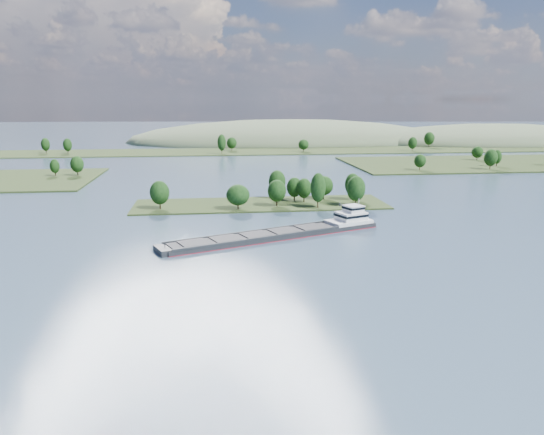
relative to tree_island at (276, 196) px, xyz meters
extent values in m
plane|color=#34445A|center=(-5.93, -59.05, -3.82)|extent=(1800.00, 1800.00, 0.00)
cube|color=#212F15|center=(-5.93, 0.95, -3.82)|extent=(100.00, 30.00, 1.20)
cylinder|color=black|center=(15.14, -9.73, -1.02)|extent=(0.50, 0.50, 4.41)
ellipsoid|color=black|center=(15.14, -9.73, 4.59)|extent=(5.94, 5.94, 11.33)
cylinder|color=black|center=(2.28, 12.89, -1.30)|extent=(0.50, 0.50, 3.83)
ellipsoid|color=black|center=(2.28, 12.89, 3.57)|extent=(7.22, 7.22, 9.86)
cylinder|color=black|center=(-0.03, -4.48, -1.53)|extent=(0.50, 0.50, 3.37)
ellipsoid|color=black|center=(-0.03, -4.48, 2.75)|extent=(7.26, 7.26, 8.66)
cylinder|color=black|center=(8.47, 5.45, -1.64)|extent=(0.50, 0.50, 3.16)
ellipsoid|color=black|center=(8.47, 5.45, 2.37)|extent=(6.40, 6.40, 8.11)
cylinder|color=black|center=(-15.44, -9.10, -1.67)|extent=(0.50, 0.50, 3.10)
ellipsoid|color=black|center=(-15.44, -9.10, 2.27)|extent=(8.88, 8.88, 7.96)
cylinder|color=black|center=(-44.80, -5.04, -1.45)|extent=(0.50, 0.50, 3.54)
ellipsoid|color=black|center=(-44.80, -5.04, 3.06)|extent=(7.41, 7.41, 9.11)
cylinder|color=black|center=(11.98, 2.54, -1.64)|extent=(0.50, 0.50, 3.16)
ellipsoid|color=black|center=(11.98, 2.54, 2.38)|extent=(6.04, 6.04, 8.13)
cylinder|color=black|center=(32.63, 4.63, -1.41)|extent=(0.50, 0.50, 3.62)
ellipsoid|color=black|center=(32.63, 4.63, 3.20)|extent=(6.41, 6.41, 9.31)
cylinder|color=black|center=(30.48, -8.13, -1.29)|extent=(0.50, 0.50, 3.86)
ellipsoid|color=black|center=(30.48, -8.13, 3.61)|extent=(7.35, 7.35, 9.92)
cylinder|color=black|center=(21.25, 8.03, -1.64)|extent=(0.50, 0.50, 3.16)
ellipsoid|color=black|center=(21.25, 8.03, 2.38)|extent=(7.99, 7.99, 8.12)
cylinder|color=black|center=(-96.88, 90.45, -1.28)|extent=(0.50, 0.50, 3.49)
ellipsoid|color=black|center=(-96.88, 90.45, 3.15)|extent=(7.13, 7.13, 8.96)
cylinder|color=black|center=(-108.51, 90.10, -1.51)|extent=(0.50, 0.50, 3.02)
ellipsoid|color=black|center=(-108.51, 90.10, 2.33)|extent=(5.11, 5.11, 7.77)
cylinder|color=black|center=(96.46, 90.39, -1.49)|extent=(0.50, 0.50, 3.05)
ellipsoid|color=black|center=(96.46, 90.39, 2.39)|extent=(6.80, 6.80, 7.85)
cylinder|color=black|center=(139.34, 89.08, -1.08)|extent=(0.50, 0.50, 3.88)
ellipsoid|color=black|center=(139.34, 89.08, 3.86)|extent=(7.83, 7.83, 9.99)
cylinder|color=black|center=(150.24, 101.15, -1.34)|extent=(0.50, 0.50, 3.36)
ellipsoid|color=black|center=(150.24, 101.15, 2.93)|extent=(5.44, 5.44, 8.64)
cylinder|color=black|center=(155.48, 135.72, -1.48)|extent=(0.50, 0.50, 3.08)
ellipsoid|color=black|center=(155.48, 135.72, 2.43)|extent=(7.64, 7.64, 7.91)
cube|color=#212F15|center=(-5.93, 220.95, -3.82)|extent=(900.00, 60.00, 1.20)
cylinder|color=black|center=(-150.27, 220.65, -1.28)|extent=(0.50, 0.50, 3.87)
ellipsoid|color=black|center=(-150.27, 220.65, 3.64)|extent=(6.57, 6.57, 9.96)
cylinder|color=black|center=(136.34, 203.93, -1.36)|extent=(0.50, 0.50, 3.73)
ellipsoid|color=black|center=(136.34, 203.93, 3.38)|extent=(7.08, 7.08, 9.58)
cylinder|color=black|center=(-7.28, 224.62, -1.44)|extent=(0.50, 0.50, 3.56)
ellipsoid|color=black|center=(-7.28, 224.62, 3.08)|extent=(8.08, 8.08, 9.14)
cylinder|color=black|center=(163.36, 235.12, -1.04)|extent=(0.50, 0.50, 4.36)
ellipsoid|color=black|center=(163.36, 235.12, 4.50)|extent=(8.82, 8.82, 11.20)
cylinder|color=black|center=(-132.68, 215.41, -1.30)|extent=(0.50, 0.50, 3.83)
ellipsoid|color=black|center=(-132.68, 215.41, 3.57)|extent=(6.69, 6.69, 9.86)
cylinder|color=black|center=(49.00, 210.41, -1.62)|extent=(0.50, 0.50, 3.19)
ellipsoid|color=black|center=(49.00, 210.41, 2.43)|extent=(8.37, 8.37, 8.21)
cylinder|color=black|center=(-15.93, 201.07, -0.79)|extent=(0.50, 0.50, 4.85)
ellipsoid|color=black|center=(-15.93, 201.07, 5.37)|extent=(6.42, 6.42, 12.47)
ellipsoid|color=#49583D|center=(254.07, 290.95, -3.82)|extent=(260.00, 140.00, 36.00)
ellipsoid|color=#49583D|center=(54.07, 320.95, -3.82)|extent=(320.00, 160.00, 44.00)
cube|color=black|center=(-6.16, -50.25, -3.38)|extent=(68.99, 34.95, 1.95)
cube|color=maroon|center=(-6.16, -50.25, -3.77)|extent=(69.22, 35.18, 0.22)
cube|color=black|center=(-14.36, -48.91, -2.14)|extent=(51.01, 21.06, 0.71)
cube|color=black|center=(-11.08, -56.95, -2.14)|extent=(51.01, 21.06, 0.71)
cube|color=black|center=(-12.72, -52.93, -2.27)|extent=(52.24, 27.45, 0.27)
cube|color=black|center=(-30.77, -60.28, -2.00)|extent=(10.13, 9.74, 0.31)
cube|color=black|center=(-21.75, -56.60, -2.00)|extent=(10.13, 9.74, 0.31)
cube|color=black|center=(-12.72, -52.93, -2.00)|extent=(10.13, 9.74, 0.31)
cube|color=black|center=(-3.70, -49.25, -2.00)|extent=(10.13, 9.74, 0.31)
cube|color=black|center=(5.33, -45.57, -2.00)|extent=(10.13, 9.74, 0.31)
cube|color=black|center=(-39.39, -63.79, -3.02)|extent=(5.47, 8.39, 1.77)
cylinder|color=black|center=(-38.57, -63.46, -1.78)|extent=(0.28, 0.28, 1.95)
cube|color=silver|center=(19.28, -39.89, -1.87)|extent=(16.34, 13.23, 1.06)
cube|color=silver|center=(20.10, -39.55, -0.10)|extent=(10.88, 9.91, 2.66)
cube|color=black|center=(20.10, -39.55, 0.26)|extent=(11.11, 10.14, 0.80)
cube|color=silver|center=(20.92, -39.22, 2.21)|extent=(6.93, 6.93, 1.95)
cube|color=black|center=(20.92, -39.22, 2.56)|extent=(7.16, 7.16, 0.71)
cube|color=silver|center=(20.92, -39.22, 3.27)|extent=(7.39, 7.39, 0.18)
cylinder|color=silver|center=(22.97, -38.38, 4.33)|extent=(0.23, 0.23, 2.30)
cylinder|color=black|center=(16.64, -38.09, 3.45)|extent=(0.58, 0.58, 1.06)
camera|label=1|loc=(-26.02, -205.80, 37.48)|focal=35.00mm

